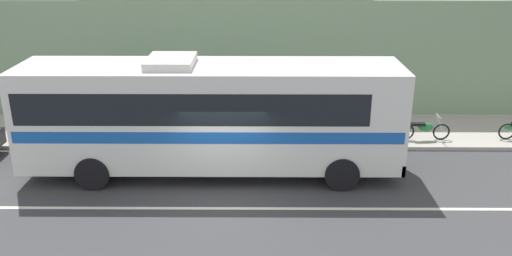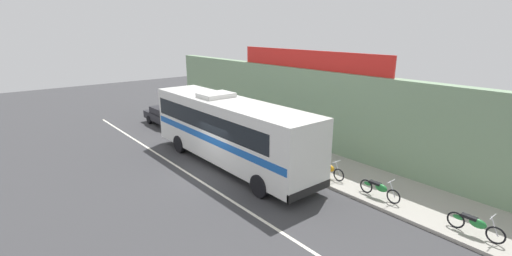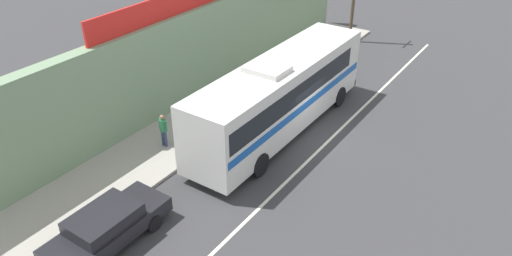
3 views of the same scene
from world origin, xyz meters
The scene contains 11 objects.
ground_plane centered at (0.00, 0.00, 0.00)m, with size 70.00×70.00×0.00m, color #3A3A3D.
sidewalk_slab centered at (0.00, 5.20, 0.07)m, with size 30.00×3.60×0.14m, color #A8A399.
storefront_facade centered at (0.00, 7.35, 2.40)m, with size 30.00×0.70×4.80m, color gray.
storefront_billboard centered at (-0.41, 7.35, 5.35)m, with size 11.53×0.12×1.10m, color red.
road_center_stripe centered at (0.00, -0.80, 0.00)m, with size 30.00×0.14×0.01m, color silver.
intercity_bus centered at (-0.53, 1.58, 2.07)m, with size 11.70×2.67×3.78m.
parked_car centered at (-10.17, 2.48, 0.74)m, with size 4.49×1.87×1.37m.
motorcycle_red centered at (7.02, 4.11, 0.57)m, with size 1.92×0.56×0.94m.
motorcycle_green centered at (10.72, 4.17, 0.57)m, with size 1.89×0.56×0.94m.
motorcycle_orange centered at (4.21, 4.16, 0.57)m, with size 1.87×0.56×0.94m.
pedestrian_far_right centered at (-4.66, 5.07, 1.05)m, with size 0.30×0.48×1.58m.
Camera 3 is at (-17.66, -8.74, 12.08)m, focal length 34.09 mm.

